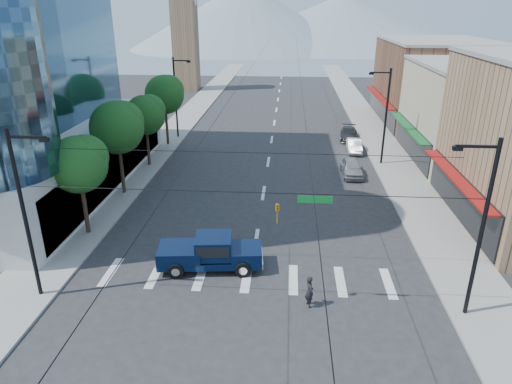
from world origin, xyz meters
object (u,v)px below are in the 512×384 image
at_px(parked_car_near, 352,167).
at_px(parked_car_far, 349,134).
at_px(parked_car_mid, 354,146).
at_px(pedestrian, 309,291).
at_px(pickup_truck, 210,252).

distance_m(parked_car_near, parked_car_far, 11.93).
height_order(parked_car_near, parked_car_mid, parked_car_near).
bearing_deg(parked_car_near, parked_car_mid, 80.05).
relative_size(pedestrian, parked_car_far, 0.37).
bearing_deg(parked_car_far, pedestrian, -94.01).
bearing_deg(pedestrian, parked_car_far, -30.48).
xyz_separation_m(pickup_truck, parked_car_near, (10.01, 16.40, -0.32)).
bearing_deg(pickup_truck, parked_car_near, 52.52).
bearing_deg(parked_car_near, pickup_truck, -122.47).
bearing_deg(parked_car_mid, parked_car_near, -96.90).
distance_m(pedestrian, parked_car_near, 20.11).
bearing_deg(pickup_truck, pedestrian, -36.04).
bearing_deg(parked_car_far, pickup_truck, -105.51).
height_order(pickup_truck, parked_car_mid, pickup_truck).
relative_size(pickup_truck, parked_car_far, 1.35).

